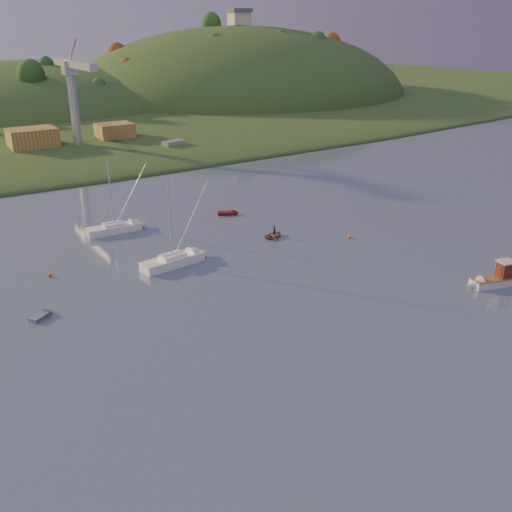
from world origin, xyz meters
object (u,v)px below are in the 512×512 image
sailboat_far (114,228)px  canoe (274,235)px  sailboat_near (173,260)px  fishing_boat (490,279)px  grey_dinghy (44,314)px  red_tender (231,213)px

sailboat_far → canoe: 25.23m
sailboat_near → canoe: 17.96m
fishing_boat → grey_dinghy: size_ratio=2.24×
grey_dinghy → sailboat_near: bearing=-17.3°
fishing_boat → sailboat_far: sailboat_far is taller
sailboat_near → grey_dinghy: bearing=-171.2°
grey_dinghy → sailboat_far: bearing=20.4°
red_tender → sailboat_near: bearing=-115.3°
grey_dinghy → canoe: bearing=-22.7°
sailboat_far → red_tender: 20.21m
sailboat_far → grey_dinghy: bearing=-123.5°
fishing_boat → canoe: bearing=-50.3°
sailboat_far → red_tender: (20.09, -2.12, -0.49)m
fishing_boat → grey_dinghy: 53.65m
canoe → sailboat_far: bearing=39.2°
sailboat_far → canoe: bearing=-35.4°
fishing_boat → canoe: 31.80m
sailboat_near → grey_dinghy: (-18.36, -5.32, -0.55)m
fishing_boat → canoe: (-12.55, 29.21, -0.58)m
sailboat_near → sailboat_far: (-2.01, 17.12, -0.03)m
red_tender → grey_dinghy: 41.73m
sailboat_near → grey_dinghy: size_ratio=3.97×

